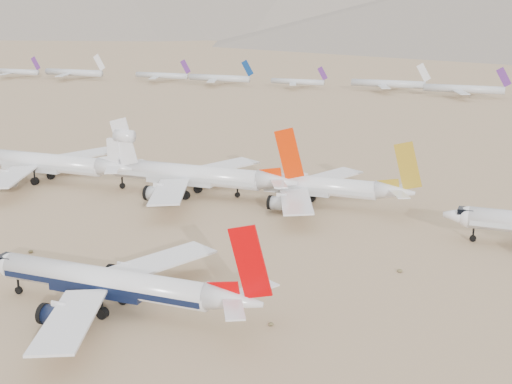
% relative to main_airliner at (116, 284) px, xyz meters
% --- Properties ---
extents(ground, '(7000.00, 7000.00, 0.00)m').
position_rel_main_airliner_xyz_m(ground, '(-0.26, 2.80, -4.69)').
color(ground, '#8F7453').
rests_on(ground, ground).
extents(main_airliner, '(48.33, 47.20, 17.06)m').
position_rel_main_airliner_xyz_m(main_airliner, '(0.00, 0.00, 0.00)').
color(main_airliner, white).
rests_on(main_airliner, ground).
extents(row2_gold_tail, '(48.54, 47.47, 17.28)m').
position_rel_main_airliner_xyz_m(row2_gold_tail, '(9.36, 69.95, 0.14)').
color(row2_gold_tail, white).
rests_on(row2_gold_tail, ground).
extents(row2_orange_tail, '(53.57, 52.41, 19.11)m').
position_rel_main_airliner_xyz_m(row2_orange_tail, '(-20.18, 66.84, 0.67)').
color(row2_orange_tail, white).
rests_on(row2_orange_tail, ground).
extents(row2_white_trijet, '(54.37, 53.14, 19.27)m').
position_rel_main_airliner_xyz_m(row2_white_trijet, '(-63.65, 64.83, 0.89)').
color(row2_white_trijet, white).
rests_on(row2_white_trijet, ground).
extents(distant_storage_row, '(566.83, 53.48, 15.29)m').
position_rel_main_airliner_xyz_m(distant_storage_row, '(8.48, 299.01, -0.30)').
color(distant_storage_row, silver).
rests_on(distant_storage_row, ground).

